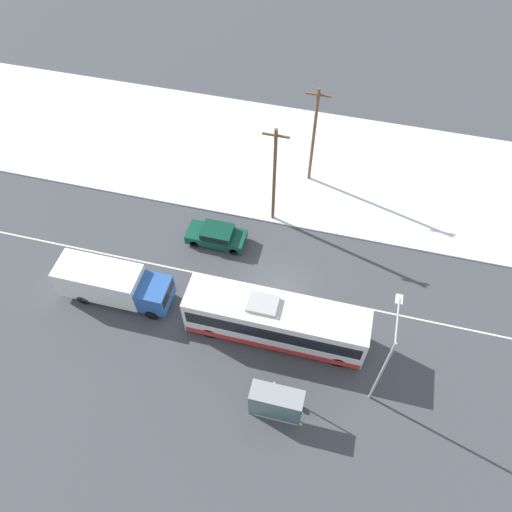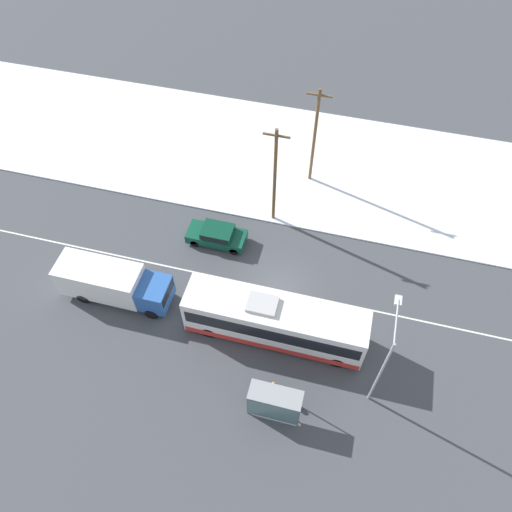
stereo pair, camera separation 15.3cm
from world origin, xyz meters
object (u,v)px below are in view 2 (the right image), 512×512
pedestrian_at_stop (273,387)px  utility_pole_snowlot (315,136)px  box_truck (112,282)px  sedan_car (217,235)px  bus_shelter (274,404)px  utility_pole_roadside (275,176)px  streetlamp (385,355)px  city_bus (275,321)px

pedestrian_at_stop → utility_pole_snowlot: size_ratio=0.20×
box_truck → sedan_car: 8.10m
pedestrian_at_stop → sedan_car: bearing=122.7°
bus_shelter → utility_pole_roadside: (-3.45, 14.64, 2.77)m
bus_shelter → utility_pole_roadside: 15.30m
streetlamp → utility_pole_snowlot: bearing=112.4°
city_bus → utility_pole_roadside: bearing=103.7°
pedestrian_at_stop → box_truck: bearing=160.7°
pedestrian_at_stop → streetlamp: size_ratio=0.24×
city_bus → box_truck: size_ratio=1.51×
box_truck → utility_pole_roadside: size_ratio=0.88×
box_truck → bus_shelter: 13.25m
utility_pole_snowlot → streetlamp: bearing=-67.6°
utility_pole_roadside → bus_shelter: bearing=-76.7°
utility_pole_roadside → utility_pole_snowlot: size_ratio=1.00×
city_bus → sedan_car: (-5.76, 6.36, -0.95)m
sedan_car → utility_pole_snowlot: bearing=-123.7°
box_truck → city_bus: bearing=-1.2°
box_truck → utility_pole_roadside: 13.05m
sedan_car → utility_pole_snowlot: 10.30m
city_bus → streetlamp: streetlamp is taller
city_bus → bus_shelter: (1.13, -5.10, -0.05)m
streetlamp → utility_pole_roadside: utility_pole_roadside is taller
sedan_car → pedestrian_at_stop: (6.59, -10.27, 0.24)m
box_truck → pedestrian_at_stop: 12.55m
city_bus → utility_pole_snowlot: bearing=91.7°
city_bus → bus_shelter: size_ratio=3.73×
streetlamp → bus_shelter: bearing=-150.2°
utility_pole_roadside → streetlamp: bearing=-53.3°
sedan_car → city_bus: bearing=132.2°
city_bus → box_truck: (-11.01, 0.24, -0.15)m
sedan_car → bus_shelter: bus_shelter is taller
utility_pole_snowlot → utility_pole_roadside: bearing=-111.5°
city_bus → streetlamp: (6.37, -2.10, 2.82)m
city_bus → utility_pole_roadside: utility_pole_roadside is taller
box_truck → bus_shelter: (12.13, -5.33, 0.10)m
pedestrian_at_stop → utility_pole_roadside: 14.24m
city_bus → pedestrian_at_stop: (0.82, -3.91, -0.70)m
box_truck → utility_pole_snowlot: bearing=53.2°
pedestrian_at_stop → bus_shelter: bearing=-75.5°
bus_shelter → utility_pole_snowlot: utility_pole_snowlot is taller
utility_pole_snowlot → bus_shelter: bearing=-85.5°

